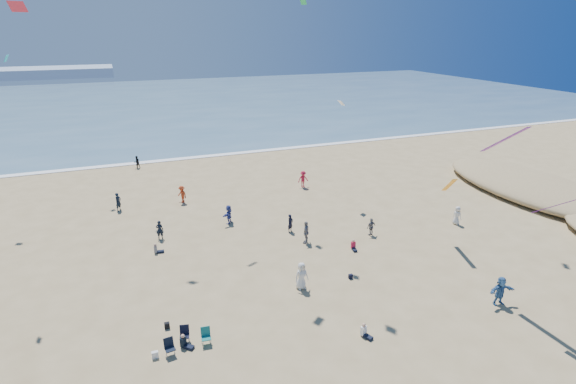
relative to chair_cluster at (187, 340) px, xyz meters
name	(u,v)px	position (x,y,z in m)	size (l,w,h in m)	color
ocean	(144,104)	(4.63, 88.60, -0.47)	(220.00, 100.00, 0.06)	#476B84
surf_line	(174,160)	(4.63, 38.60, -0.46)	(220.00, 1.20, 0.08)	white
standing_flyers	(279,237)	(8.91, 9.55, 0.39)	(37.60, 53.67, 1.95)	black
seated_group	(288,301)	(6.60, 1.55, -0.08)	(15.66, 21.81, 0.84)	white
chair_cluster	(187,340)	(0.00, 0.00, 0.00)	(2.67, 1.49, 1.00)	black
white_tote	(155,355)	(-1.76, -0.21, -0.30)	(0.35, 0.20, 0.40)	white
black_backpack	(167,326)	(-0.84, 2.15, -0.31)	(0.30, 0.22, 0.38)	black
navy_bag	(351,276)	(11.98, 3.14, -0.33)	(0.28, 0.18, 0.34)	black
kites_aloft	(345,69)	(12.78, 6.73, 13.59)	(42.17, 42.96, 31.13)	#FF422C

